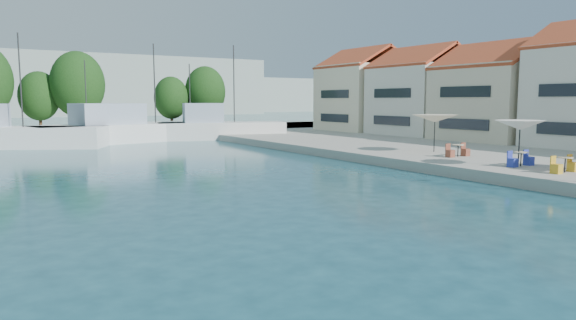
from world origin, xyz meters
TOP-DOWN VIEW (x-y plane):
  - quay_right at (22.00, 30.00)m, footprint 32.00×92.00m
  - quay_far at (-8.00, 67.00)m, footprint 90.00×16.00m
  - hill_east at (40.00, 180.00)m, footprint 140.00×40.00m
  - building_04 at (24.00, 33.00)m, footprint 9.00×8.80m
  - building_05 at (24.00, 42.00)m, footprint 8.40×8.80m
  - building_06 at (24.00, 51.00)m, footprint 9.00×8.80m
  - trawler_03 at (-1.83, 55.69)m, footprint 20.98×9.42m
  - trawler_04 at (6.68, 53.83)m, footprint 13.62×6.66m
  - tree_05 at (-8.45, 71.73)m, footprint 4.68×4.68m
  - tree_06 at (-4.38, 70.11)m, footprint 6.32×6.32m
  - tree_07 at (7.17, 70.12)m, footprint 4.48×4.48m
  - tree_08 at (11.73, 69.48)m, footprint 5.46×5.46m
  - umbrella_white at (9.10, 20.61)m, footprint 2.59×2.59m
  - umbrella_cream at (11.25, 28.42)m, footprint 3.08×3.08m
  - cafe_table_01 at (8.82, 17.93)m, footprint 1.82×0.70m
  - cafe_table_02 at (9.25, 20.56)m, footprint 1.82×0.70m
  - cafe_table_03 at (10.14, 25.47)m, footprint 1.82×0.70m

SIDE VIEW (x-z plane):
  - quay_right at x=22.00m, z-range 0.00..0.60m
  - quay_far at x=-8.00m, z-range 0.00..0.60m
  - cafe_table_01 at x=8.82m, z-range 0.51..1.27m
  - cafe_table_02 at x=9.25m, z-range 0.51..1.27m
  - cafe_table_03 at x=10.14m, z-range 0.51..1.27m
  - trawler_03 at x=-1.83m, z-range -4.03..6.17m
  - trawler_04 at x=6.68m, z-range -4.03..6.17m
  - umbrella_white at x=9.10m, z-range 1.57..4.00m
  - umbrella_cream at x=11.25m, z-range 1.61..4.12m
  - tree_07 at x=7.17m, z-range 1.11..7.73m
  - tree_05 at x=-8.45m, z-range 1.13..8.06m
  - building_04 at x=24.00m, z-range 0.42..9.62m
  - building_05 at x=24.00m, z-range 0.41..10.11m
  - tree_08 at x=11.73m, z-range 1.22..9.30m
  - building_06 at x=24.00m, z-range 0.40..10.60m
  - tree_06 at x=-4.38m, z-range 1.32..10.67m
  - hill_east at x=40.00m, z-range 0.00..12.00m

